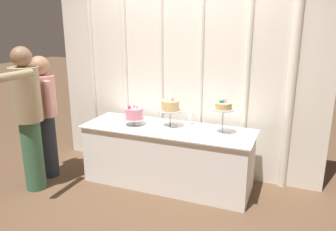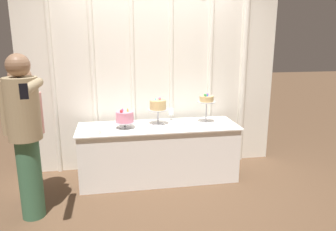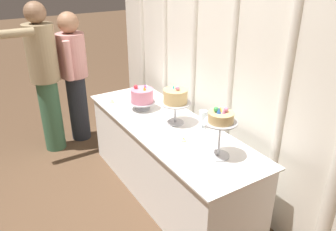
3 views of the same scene
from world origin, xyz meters
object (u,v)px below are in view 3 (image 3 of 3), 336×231
object	(u,v)px
cake_display_center	(175,98)
wine_glass	(203,116)
cake_display_leftmost	(142,96)
guest_man_pink_jacket	(74,73)
cake_display_rightmost	(221,122)
tealight_near_left	(184,140)
guest_girl_blue_dress	(44,73)
cake_table	(168,159)
tealight_far_left	(112,102)

from	to	relation	value
cake_display_center	wine_glass	world-z (taller)	cake_display_center
cake_display_leftmost	guest_man_pink_jacket	xyz separation A→B (m)	(-1.09, -0.33, -0.00)
cake_display_center	cake_display_rightmost	world-z (taller)	cake_display_rightmost
cake_display_leftmost	guest_man_pink_jacket	world-z (taller)	guest_man_pink_jacket
tealight_near_left	guest_girl_blue_dress	distance (m)	1.88
guest_girl_blue_dress	wine_glass	bearing A→B (deg)	29.76
guest_man_pink_jacket	cake_display_center	bearing A→B (deg)	15.72
guest_girl_blue_dress	cake_display_center	bearing A→B (deg)	28.62
cake_display_leftmost	tealight_near_left	xyz separation A→B (m)	(0.75, -0.02, -0.12)
cake_table	guest_man_pink_jacket	distance (m)	1.63
cake_display_center	wine_glass	bearing A→B (deg)	37.04
cake_display_rightmost	guest_girl_blue_dress	bearing A→B (deg)	-160.11
cake_table	tealight_far_left	size ratio (longest dim) A/B	42.91
cake_display_rightmost	guest_girl_blue_dress	world-z (taller)	guest_girl_blue_dress
cake_display_leftmost	cake_display_center	size ratio (longest dim) A/B	0.72
cake_display_center	guest_man_pink_jacket	distance (m)	1.58
wine_glass	tealight_far_left	distance (m)	1.04
tealight_near_left	cake_table	bearing A→B (deg)	171.59
wine_glass	guest_man_pink_jacket	size ratio (longest dim) A/B	0.10
guest_man_pink_jacket	wine_glass	bearing A→B (deg)	18.64
cake_display_rightmost	guest_girl_blue_dress	xyz separation A→B (m)	(-2.07, -0.75, -0.07)
cake_table	guest_man_pink_jacket	xyz separation A→B (m)	(-1.51, -0.35, 0.49)
tealight_far_left	tealight_near_left	world-z (taller)	tealight_near_left
cake_display_leftmost	tealight_near_left	world-z (taller)	cake_display_leftmost
cake_display_leftmost	cake_display_rightmost	distance (m)	1.09
cake_table	tealight_near_left	size ratio (longest dim) A/B	53.94
cake_display_rightmost	cake_display_center	bearing A→B (deg)	177.13
cake_table	guest_man_pink_jacket	size ratio (longest dim) A/B	1.32
cake_display_rightmost	tealight_near_left	xyz separation A→B (m)	(-0.32, -0.09, -0.28)
tealight_far_left	guest_girl_blue_dress	size ratio (longest dim) A/B	0.03
tealight_far_left	guest_girl_blue_dress	world-z (taller)	guest_girl_blue_dress
wine_glass	tealight_far_left	world-z (taller)	wine_glass
tealight_near_left	guest_man_pink_jacket	world-z (taller)	guest_man_pink_jacket
tealight_far_left	wine_glass	bearing A→B (deg)	25.54
tealight_near_left	guest_girl_blue_dress	size ratio (longest dim) A/B	0.02
wine_glass	cake_display_center	bearing A→B (deg)	-142.96
cake_display_center	tealight_near_left	xyz separation A→B (m)	(0.32, -0.12, -0.23)
tealight_near_left	guest_girl_blue_dress	world-z (taller)	guest_girl_blue_dress
tealight_far_left	guest_man_pink_jacket	distance (m)	0.81
cake_display_leftmost	cake_display_rightmost	world-z (taller)	cake_display_rightmost
cake_table	cake_display_center	world-z (taller)	cake_display_center
tealight_far_left	tealight_near_left	xyz separation A→B (m)	(1.06, 0.17, 0.00)
tealight_near_left	guest_man_pink_jacket	size ratio (longest dim) A/B	0.02
wine_glass	guest_man_pink_jacket	xyz separation A→B (m)	(-1.72, -0.58, 0.02)
cake_table	guest_girl_blue_dress	distance (m)	1.69
cake_table	cake_display_leftmost	bearing A→B (deg)	-176.50
cake_display_center	guest_man_pink_jacket	bearing A→B (deg)	-164.28
wine_glass	tealight_near_left	bearing A→B (deg)	-66.96
tealight_far_left	guest_girl_blue_dress	bearing A→B (deg)	-145.09
wine_glass	guest_girl_blue_dress	distance (m)	1.89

